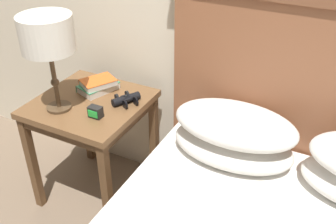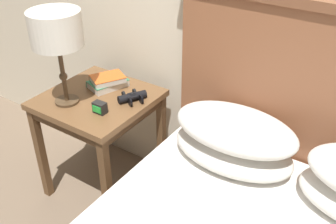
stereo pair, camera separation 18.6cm
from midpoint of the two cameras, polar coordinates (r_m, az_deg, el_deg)
nightstand at (r=2.25m, az=-7.71°, el=0.21°), size 0.58×0.58×0.66m
table_lamp at (r=2.01m, az=-13.38°, el=11.30°), size 0.26×0.26×0.50m
book_on_nightstand at (r=2.29m, az=-6.45°, el=4.07°), size 0.20×0.25×0.04m
book_stacked_on_top at (r=2.26m, az=-6.44°, el=4.78°), size 0.21×0.23×0.03m
binoculars_pair at (r=2.13m, az=-2.73°, el=2.12°), size 0.16×0.16×0.05m
alarm_clock at (r=2.04m, az=-7.34°, el=0.55°), size 0.07×0.05×0.06m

